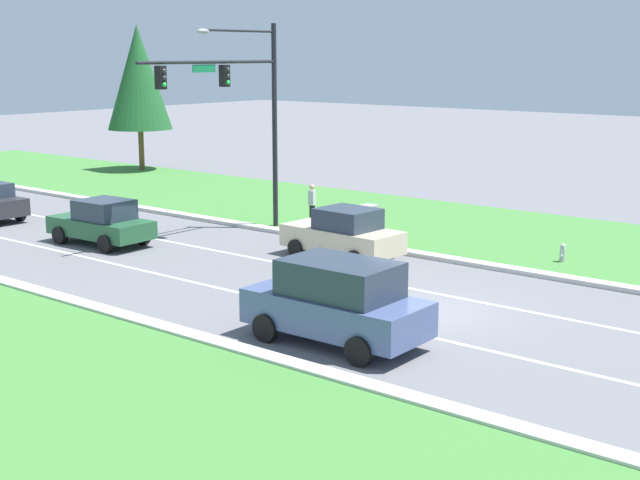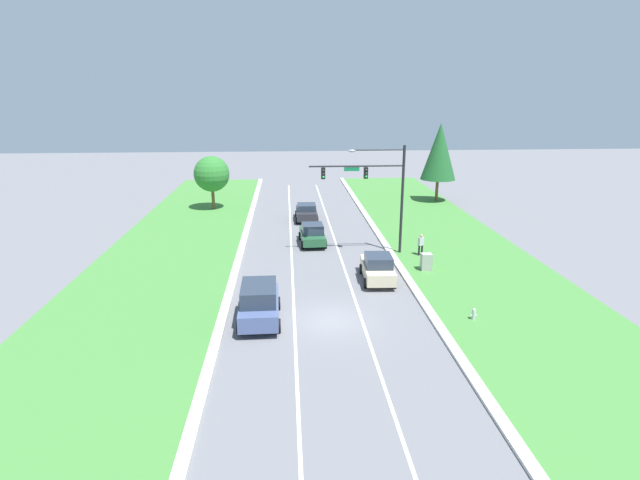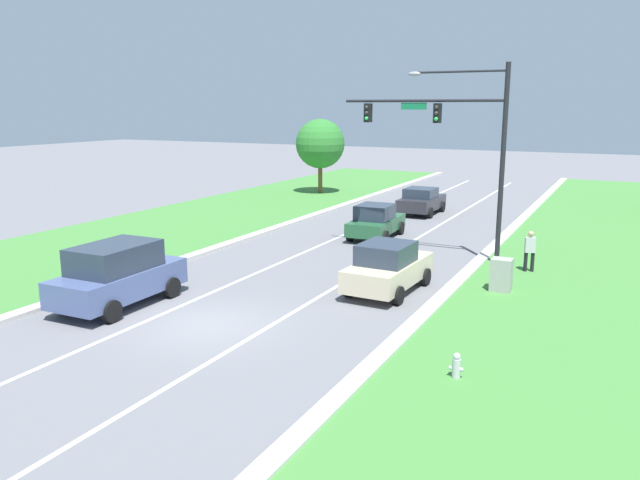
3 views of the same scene
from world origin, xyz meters
TOP-DOWN VIEW (x-y plane):
  - ground_plane at (0.00, 0.00)m, footprint 160.00×160.00m
  - curb_strip_right at (5.65, 0.00)m, footprint 0.50×90.00m
  - curb_strip_left at (-5.65, 0.00)m, footprint 0.50×90.00m
  - grass_verge_right at (10.90, 0.00)m, footprint 10.00×90.00m
  - grass_verge_left at (-10.90, 0.00)m, footprint 10.00×90.00m
  - lane_stripe_inner_left at (-1.80, 0.00)m, footprint 0.14×81.00m
  - lane_stripe_inner_right at (1.80, 0.00)m, footprint 0.14×81.00m
  - traffic_signal_mast at (4.43, 11.19)m, footprint 6.93×0.41m
  - forest_sedan at (-0.10, 14.00)m, footprint 2.13×4.20m
  - champagne_sedan at (3.66, 5.66)m, footprint 2.17×4.31m
  - slate_blue_suv at (-3.63, 0.23)m, footprint 2.26×4.58m
  - utility_cabinet at (7.27, 7.24)m, footprint 0.70×0.60m
  - pedestrian at (7.73, 10.42)m, footprint 0.43×0.34m
  - fire_hydrant at (7.71, -0.51)m, footprint 0.34×0.20m
  - conifer_near_right_tree at (14.52, 29.29)m, footprint 3.79×3.79m

SIDE VIEW (x-z plane):
  - ground_plane at x=0.00m, z-range 0.00..0.00m
  - lane_stripe_inner_left at x=-1.80m, z-range 0.00..0.01m
  - lane_stripe_inner_right at x=1.80m, z-range 0.00..0.01m
  - grass_verge_right at x=10.90m, z-range 0.00..0.08m
  - grass_verge_left at x=-10.90m, z-range 0.00..0.08m
  - curb_strip_right at x=5.65m, z-range 0.00..0.15m
  - curb_strip_left at x=-5.65m, z-range 0.00..0.15m
  - fire_hydrant at x=7.71m, z-range -0.01..0.69m
  - utility_cabinet at x=7.27m, z-range 0.00..1.23m
  - forest_sedan at x=-0.10m, z-range -0.01..1.67m
  - champagne_sedan at x=3.66m, z-range -0.02..1.76m
  - pedestrian at x=7.73m, z-range 0.09..1.78m
  - slate_blue_suv at x=-3.63m, z-range 0.02..2.09m
  - traffic_signal_mast at x=4.43m, z-range 1.30..9.37m
  - conifer_near_right_tree at x=14.52m, z-range 1.24..9.82m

